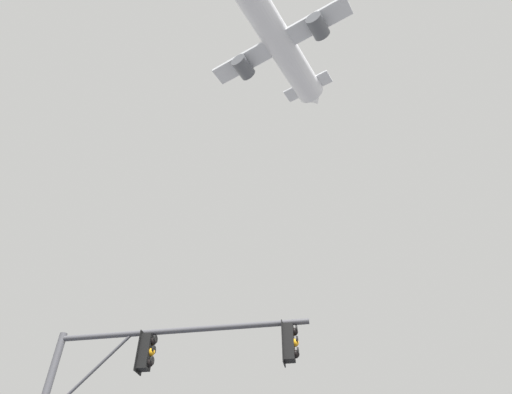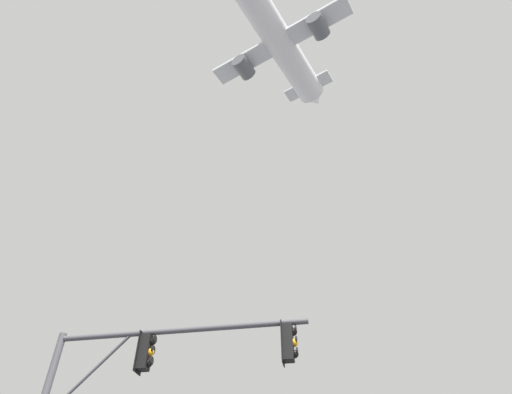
{
  "view_description": "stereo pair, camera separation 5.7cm",
  "coord_description": "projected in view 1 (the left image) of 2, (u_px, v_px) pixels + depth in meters",
  "views": [
    {
      "loc": [
        0.05,
        -3.61,
        1.79
      ],
      "look_at": [
        -0.33,
        13.15,
        15.9
      ],
      "focal_mm": 29.95,
      "sensor_mm": 36.0,
      "label": 1
    },
    {
      "loc": [
        0.11,
        -3.61,
        1.79
      ],
      "look_at": [
        -0.33,
        13.15,
        15.9
      ],
      "focal_mm": 29.95,
      "sensor_mm": 36.0,
      "label": 2
    }
  ],
  "objects": [
    {
      "name": "airplane",
      "position": [
        276.0,
        38.0,
        47.32
      ],
      "size": [
        15.53,
        20.12,
        5.94
      ],
      "color": "white"
    },
    {
      "name": "signal_pole_near",
      "position": [
        133.0,
        389.0,
        10.5
      ],
      "size": [
        6.82,
        1.23,
        6.5
      ],
      "color": "#4C4C51",
      "rests_on": "ground"
    }
  ]
}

